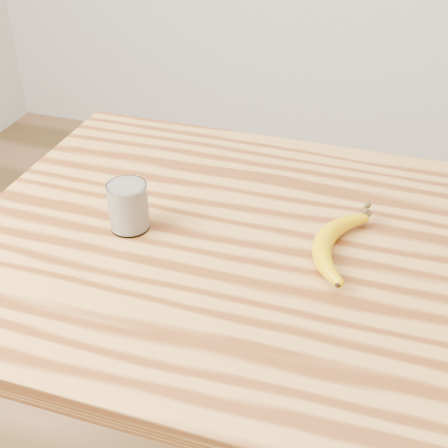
% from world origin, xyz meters
% --- Properties ---
extents(table, '(1.20, 0.80, 0.90)m').
position_xyz_m(table, '(0.00, 0.00, 0.77)').
color(table, '#B77E3B').
rests_on(table, ground).
extents(smoothie_glass, '(0.07, 0.07, 0.09)m').
position_xyz_m(smoothie_glass, '(-0.31, -0.03, 0.94)').
color(smoothie_glass, white).
rests_on(smoothie_glass, table).
extents(banana, '(0.12, 0.29, 0.03)m').
position_xyz_m(banana, '(0.03, 0.01, 0.92)').
color(banana, '#D19A00').
rests_on(banana, table).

